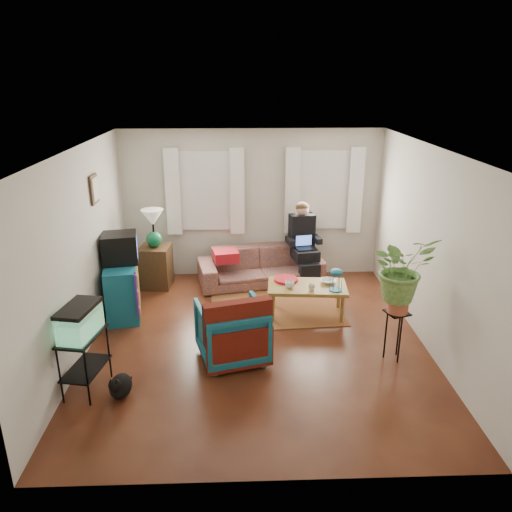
{
  "coord_description": "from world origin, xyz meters",
  "views": [
    {
      "loc": [
        -0.23,
        -6.02,
        3.44
      ],
      "look_at": [
        0.0,
        0.4,
        1.1
      ],
      "focal_mm": 35.0,
      "sensor_mm": 36.0,
      "label": 1
    }
  ],
  "objects_px": {
    "coffee_table": "(307,300)",
    "plant_stand": "(395,335)",
    "side_table": "(156,267)",
    "armchair": "(232,329)",
    "dresser": "(122,290)",
    "sofa": "(261,261)",
    "aquarium_stand": "(85,363)"
  },
  "relations": [
    {
      "from": "armchair",
      "to": "coffee_table",
      "type": "relative_size",
      "value": 0.71
    },
    {
      "from": "coffee_table",
      "to": "plant_stand",
      "type": "relative_size",
      "value": 1.76
    },
    {
      "from": "sofa",
      "to": "armchair",
      "type": "xyz_separation_m",
      "value": [
        -0.48,
        -2.45,
        0.0
      ]
    },
    {
      "from": "side_table",
      "to": "armchair",
      "type": "xyz_separation_m",
      "value": [
        1.31,
        -2.37,
        0.06
      ]
    },
    {
      "from": "aquarium_stand",
      "to": "dresser",
      "type": "bearing_deg",
      "value": 100.56
    },
    {
      "from": "dresser",
      "to": "armchair",
      "type": "height_order",
      "value": "armchair"
    },
    {
      "from": "aquarium_stand",
      "to": "coffee_table",
      "type": "bearing_deg",
      "value": 44.08
    },
    {
      "from": "aquarium_stand",
      "to": "plant_stand",
      "type": "distance_m",
      "value": 3.77
    },
    {
      "from": "sofa",
      "to": "side_table",
      "type": "bearing_deg",
      "value": 171.72
    },
    {
      "from": "side_table",
      "to": "plant_stand",
      "type": "xyz_separation_m",
      "value": [
        3.38,
        -2.46,
        -0.03
      ]
    },
    {
      "from": "aquarium_stand",
      "to": "plant_stand",
      "type": "relative_size",
      "value": 1.07
    },
    {
      "from": "side_table",
      "to": "armchair",
      "type": "bearing_deg",
      "value": -61.03
    },
    {
      "from": "armchair",
      "to": "dresser",
      "type": "bearing_deg",
      "value": -53.72
    },
    {
      "from": "armchair",
      "to": "sofa",
      "type": "bearing_deg",
      "value": -116.7
    },
    {
      "from": "sofa",
      "to": "coffee_table",
      "type": "distance_m",
      "value": 1.42
    },
    {
      "from": "sofa",
      "to": "plant_stand",
      "type": "bearing_deg",
      "value": -68.91
    },
    {
      "from": "dresser",
      "to": "sofa",
      "type": "bearing_deg",
      "value": 17.8
    },
    {
      "from": "sofa",
      "to": "armchair",
      "type": "distance_m",
      "value": 2.5
    },
    {
      "from": "dresser",
      "to": "plant_stand",
      "type": "relative_size",
      "value": 1.38
    },
    {
      "from": "plant_stand",
      "to": "dresser",
      "type": "bearing_deg",
      "value": 159.6
    },
    {
      "from": "aquarium_stand",
      "to": "plant_stand",
      "type": "bearing_deg",
      "value": 19.11
    },
    {
      "from": "dresser",
      "to": "armchair",
      "type": "xyz_separation_m",
      "value": [
        1.65,
        -1.29,
        0.0
      ]
    },
    {
      "from": "sofa",
      "to": "side_table",
      "type": "distance_m",
      "value": 1.79
    },
    {
      "from": "dresser",
      "to": "armchair",
      "type": "bearing_deg",
      "value": -48.79
    },
    {
      "from": "sofa",
      "to": "dresser",
      "type": "relative_size",
      "value": 2.32
    },
    {
      "from": "armchair",
      "to": "coffee_table",
      "type": "distance_m",
      "value": 1.64
    },
    {
      "from": "sofa",
      "to": "side_table",
      "type": "relative_size",
      "value": 2.95
    },
    {
      "from": "side_table",
      "to": "plant_stand",
      "type": "relative_size",
      "value": 1.08
    },
    {
      "from": "coffee_table",
      "to": "plant_stand",
      "type": "xyz_separation_m",
      "value": [
        0.95,
        -1.28,
        0.09
      ]
    },
    {
      "from": "sofa",
      "to": "dresser",
      "type": "height_order",
      "value": "sofa"
    },
    {
      "from": "coffee_table",
      "to": "side_table",
      "type": "bearing_deg",
      "value": 159.04
    },
    {
      "from": "aquarium_stand",
      "to": "armchair",
      "type": "bearing_deg",
      "value": 31.61
    }
  ]
}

